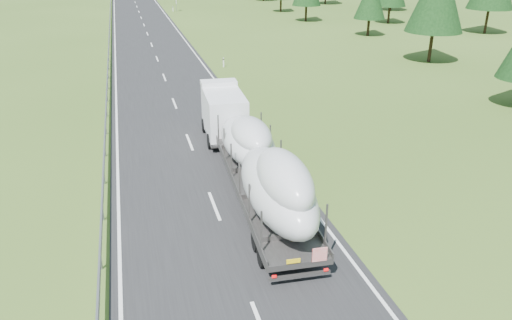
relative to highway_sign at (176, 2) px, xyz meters
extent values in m
plane|color=#39541C|center=(-7.20, -80.00, -1.81)|extent=(400.00, 400.00, 0.00)
cube|color=black|center=(-7.20, 20.00, -1.80)|extent=(10.00, 400.00, 0.02)
cube|color=slate|center=(-12.50, 20.00, -1.21)|extent=(0.08, 400.00, 0.32)
cylinder|color=slate|center=(-12.50, -80.00, -1.51)|extent=(0.10, 0.10, 0.60)
cube|color=silver|center=(-0.70, -50.00, -1.31)|extent=(0.12, 0.07, 1.00)
cube|color=black|center=(-0.70, -50.00, -0.99)|extent=(0.13, 0.08, 0.12)
cube|color=silver|center=(-0.70, 0.00, -1.31)|extent=(0.12, 0.07, 1.00)
cube|color=black|center=(-0.70, 0.00, -0.99)|extent=(0.13, 0.08, 0.12)
cylinder|color=slate|center=(0.00, 0.00, -0.81)|extent=(0.08, 0.08, 2.00)
cube|color=silver|center=(0.00, 0.00, 0.19)|extent=(0.05, 0.90, 1.20)
cylinder|color=black|center=(40.55, -38.28, 0.24)|extent=(0.36, 0.36, 4.10)
cylinder|color=black|center=(31.96, -25.34, -0.18)|extent=(0.36, 0.36, 3.25)
cylinder|color=black|center=(40.86, -9.80, 0.13)|extent=(0.36, 0.36, 3.88)
cylinder|color=black|center=(21.72, -53.38, 0.14)|extent=(0.36, 0.36, 3.90)
cylinder|color=black|center=(23.11, -35.73, -0.40)|extent=(0.36, 0.36, 2.81)
cylinder|color=black|center=(19.60, -19.64, -0.27)|extent=(0.36, 0.36, 3.08)
cylinder|color=black|center=(19.43, -5.99, -0.42)|extent=(0.36, 0.36, 2.79)
cube|color=white|center=(-4.87, -71.09, 0.03)|extent=(2.64, 4.94, 2.70)
cube|color=black|center=(-4.87, -68.63, 0.51)|extent=(2.22, 0.18, 1.35)
cube|color=white|center=(-4.87, -68.97, 1.52)|extent=(2.47, 1.27, 0.29)
cube|color=#524F4E|center=(-4.87, -72.06, -1.28)|extent=(2.55, 3.01, 0.24)
cylinder|color=black|center=(-5.98, -69.35, -1.33)|extent=(0.38, 0.98, 0.97)
cylinder|color=black|center=(-3.75, -69.35, -1.33)|extent=(0.38, 0.98, 0.97)
cylinder|color=black|center=(-5.98, -72.44, -1.33)|extent=(0.38, 0.98, 0.97)
cylinder|color=black|center=(-3.75, -72.44, -1.33)|extent=(0.38, 0.98, 0.97)
cube|color=#524F4E|center=(-4.87, -80.26, -0.92)|extent=(3.25, 13.63, 0.25)
cube|color=#524F4E|center=(-6.15, -80.26, -0.68)|extent=(0.71, 13.51, 0.23)
cube|color=#524F4E|center=(-3.58, -80.26, -0.68)|extent=(0.71, 13.51, 0.23)
cube|color=#524F4E|center=(-6.15, -86.06, 0.12)|extent=(0.07, 0.07, 1.83)
cube|color=#524F4E|center=(-3.58, -86.06, 0.12)|extent=(0.07, 0.07, 1.83)
cube|color=#524F4E|center=(-6.15, -83.74, 0.12)|extent=(0.07, 0.07, 1.83)
cube|color=#524F4E|center=(-3.58, -83.74, 0.12)|extent=(0.07, 0.07, 1.83)
cube|color=#524F4E|center=(-6.15, -81.42, 0.12)|extent=(0.07, 0.07, 1.83)
cube|color=#524F4E|center=(-3.58, -81.42, 0.12)|extent=(0.07, 0.07, 1.83)
cube|color=#524F4E|center=(-6.15, -79.10, 0.12)|extent=(0.07, 0.07, 1.83)
cube|color=#524F4E|center=(-3.58, -79.10, 0.12)|extent=(0.07, 0.07, 1.83)
cube|color=#524F4E|center=(-6.15, -76.79, 0.12)|extent=(0.07, 0.07, 1.83)
cube|color=#524F4E|center=(-3.58, -76.79, 0.12)|extent=(0.07, 0.07, 1.83)
cube|color=#524F4E|center=(-6.15, -74.47, 0.12)|extent=(0.07, 0.07, 1.83)
cube|color=#524F4E|center=(-3.58, -74.47, 0.12)|extent=(0.07, 0.07, 1.83)
cylinder|color=black|center=(-5.93, -85.48, -1.33)|extent=(0.43, 0.98, 0.97)
cylinder|color=black|center=(-3.80, -85.48, -1.33)|extent=(0.43, 0.98, 0.97)
cylinder|color=black|center=(-5.93, -84.32, -1.33)|extent=(0.43, 0.98, 0.97)
cylinder|color=black|center=(-3.80, -84.32, -1.33)|extent=(0.43, 0.98, 0.97)
cube|color=#524F4E|center=(-4.87, -86.97, -1.37)|extent=(2.42, 0.23, 0.12)
cube|color=red|center=(-4.14, -87.04, -0.50)|extent=(0.58, 0.07, 0.58)
cube|color=yellow|center=(-5.15, -87.04, -0.65)|extent=(0.53, 0.06, 0.17)
cube|color=red|center=(-5.88, -87.04, -1.23)|extent=(0.18, 0.07, 0.10)
cube|color=red|center=(-3.85, -87.04, -1.23)|extent=(0.18, 0.07, 0.10)
ellipsoid|color=silver|center=(-4.87, -83.35, 0.50)|extent=(2.98, 7.68, 2.59)
ellipsoid|color=silver|center=(-4.87, -84.30, 1.40)|extent=(2.22, 4.88, 2.07)
ellipsoid|color=silver|center=(-4.87, -76.79, 0.21)|extent=(2.94, 6.83, 2.00)
ellipsoid|color=silver|center=(-4.87, -77.63, 0.91)|extent=(2.19, 4.34, 1.60)
camera|label=1|loc=(-10.76, -101.59, 10.10)|focal=35.00mm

